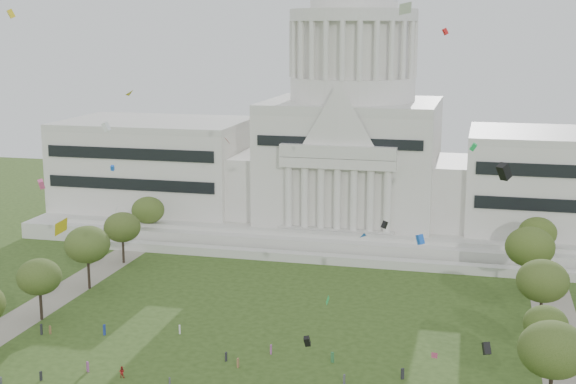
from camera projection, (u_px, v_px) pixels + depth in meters
name	position (u px, v px, depth m)	size (l,w,h in m)	color
capitol	(351.00, 147.00, 208.62)	(160.00, 64.50, 91.30)	beige
path_left	(11.00, 325.00, 144.95)	(8.00, 160.00, 0.04)	gray
path_right	(569.00, 380.00, 122.31)	(8.00, 160.00, 0.04)	gray
row_tree_r_2	(553.00, 350.00, 109.33)	(9.55, 9.55, 13.58)	black
row_tree_l_3	(39.00, 277.00, 146.10)	(8.12, 8.12, 11.55)	black
row_tree_r_3	(546.00, 324.00, 126.00)	(7.01, 7.01, 9.98)	black
row_tree_l_4	(87.00, 245.00, 163.45)	(9.29, 9.29, 13.21)	black
row_tree_r_4	(543.00, 281.00, 140.26)	(9.19, 9.19, 13.06)	black
row_tree_l_5	(122.00, 227.00, 181.59)	(8.33, 8.33, 11.85)	black
row_tree_r_5	(530.00, 247.00, 159.59)	(9.82, 9.82, 13.96)	black
row_tree_l_6	(148.00, 210.00, 199.25)	(8.19, 8.19, 11.64)	black
row_tree_r_6	(537.00, 233.00, 176.35)	(8.42, 8.42, 11.97)	black
person_8	(122.00, 372.00, 123.04)	(0.89, 0.55, 1.83)	#B21E1E
distant_crowd	(153.00, 373.00, 122.98)	(63.88, 38.12, 1.89)	#33723F
kite_swarm	(214.00, 168.00, 104.95)	(82.43, 106.10, 64.30)	red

